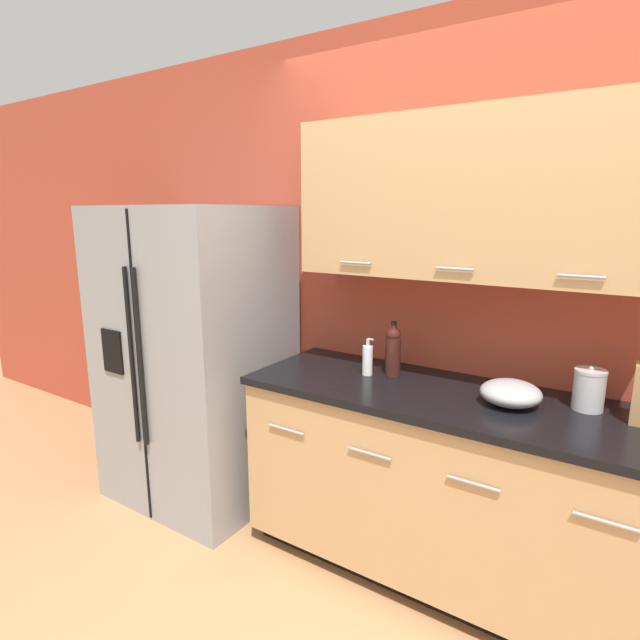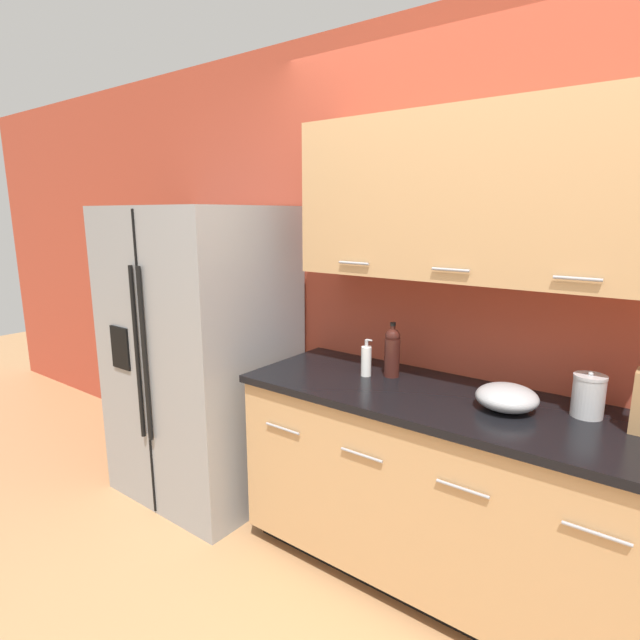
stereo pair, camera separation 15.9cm
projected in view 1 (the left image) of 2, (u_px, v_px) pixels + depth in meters
wall_back at (499, 277)px, 2.28m from camera, size 10.00×0.39×2.60m
counter_unit at (443, 485)px, 2.29m from camera, size 1.83×0.64×0.91m
refrigerator at (196, 356)px, 2.93m from camera, size 0.96×0.81×1.72m
wine_bottle at (393, 350)px, 2.41m from camera, size 0.07×0.07×0.27m
soap_dispenser at (368, 360)px, 2.42m from camera, size 0.05×0.05×0.18m
steel_canister at (589, 389)px, 1.99m from camera, size 0.12×0.12×0.18m
mixing_bowl at (511, 393)px, 2.05m from camera, size 0.24×0.24×0.10m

